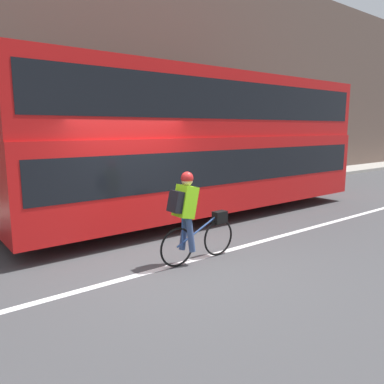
# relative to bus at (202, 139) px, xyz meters

# --- Properties ---
(ground_plane) EXTENTS (80.00, 80.00, 0.00)m
(ground_plane) POSITION_rel_bus_xyz_m (-2.76, -2.47, -2.06)
(ground_plane) COLOR #424244
(road_center_line) EXTENTS (50.00, 0.14, 0.01)m
(road_center_line) POSITION_rel_bus_xyz_m (-2.76, -2.61, -2.05)
(road_center_line) COLOR silver
(road_center_line) RESTS_ON ground_plane
(sidewalk_curb) EXTENTS (60.00, 1.71, 0.16)m
(sidewalk_curb) POSITION_rel_bus_xyz_m (-2.76, 3.18, -1.98)
(sidewalk_curb) COLOR #A8A399
(sidewalk_curb) RESTS_ON ground_plane
(building_facade) EXTENTS (60.00, 0.30, 8.75)m
(building_facade) POSITION_rel_bus_xyz_m (-2.76, 4.18, 2.32)
(building_facade) COLOR brown
(building_facade) RESTS_ON ground_plane
(bus) EXTENTS (9.99, 2.53, 3.69)m
(bus) POSITION_rel_bus_xyz_m (0.00, 0.00, 0.00)
(bus) COLOR black
(bus) RESTS_ON ground_plane
(cyclist_on_bike) EXTENTS (1.62, 0.32, 1.62)m
(cyclist_on_bike) POSITION_rel_bus_xyz_m (-2.43, -2.68, -1.18)
(cyclist_on_bike) COLOR black
(cyclist_on_bike) RESTS_ON ground_plane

